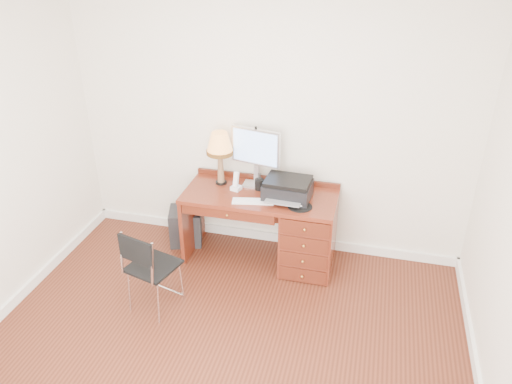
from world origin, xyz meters
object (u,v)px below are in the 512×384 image
(leg_lamp, at_px, (220,146))
(printer, at_px, (288,189))
(phone, at_px, (236,185))
(equipment_box, at_px, (186,226))
(monitor, at_px, (255,150))
(desk, at_px, (291,227))
(chair, at_px, (150,264))

(leg_lamp, bearing_deg, printer, -10.31)
(phone, relative_size, equipment_box, 0.49)
(monitor, distance_m, printer, 0.51)
(desk, xyz_separation_m, leg_lamp, (-0.76, 0.12, 0.74))
(phone, bearing_deg, printer, 13.24)
(leg_lamp, bearing_deg, equipment_box, -176.27)
(printer, xyz_separation_m, leg_lamp, (-0.71, 0.13, 0.31))
(monitor, bearing_deg, leg_lamp, -155.95)
(desk, bearing_deg, printer, -172.14)
(printer, height_order, leg_lamp, leg_lamp)
(chair, bearing_deg, printer, 60.57)
(monitor, height_order, leg_lamp, monitor)
(printer, relative_size, equipment_box, 1.18)
(desk, xyz_separation_m, chair, (-1.05, -1.02, 0.09))
(printer, bearing_deg, desk, 10.58)
(printer, distance_m, equipment_box, 1.30)
(printer, bearing_deg, leg_lamp, 172.41)
(desk, distance_m, phone, 0.70)
(monitor, xyz_separation_m, chair, (-0.63, -1.21, -0.62))
(chair, distance_m, equipment_box, 1.16)
(phone, bearing_deg, monitor, 65.17)
(monitor, height_order, phone, monitor)
(desk, relative_size, equipment_box, 3.87)
(desk, bearing_deg, monitor, 155.30)
(monitor, bearing_deg, chair, -105.16)
(monitor, distance_m, phone, 0.39)
(printer, bearing_deg, phone, 179.49)
(phone, xyz_separation_m, chair, (-0.48, -1.04, -0.31))
(equipment_box, bearing_deg, monitor, -10.02)
(monitor, bearing_deg, desk, -12.51)
(desk, relative_size, phone, 7.81)
(chair, bearing_deg, monitor, 77.89)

